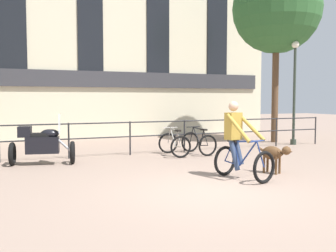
{
  "coord_description": "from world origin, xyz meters",
  "views": [
    {
      "loc": [
        -3.73,
        -6.42,
        1.76
      ],
      "look_at": [
        0.27,
        2.86,
        1.05
      ],
      "focal_mm": 42.0,
      "sensor_mm": 36.0,
      "label": 1
    }
  ],
  "objects": [
    {
      "name": "dog",
      "position": [
        2.17,
        0.96,
        0.47
      ],
      "size": [
        0.48,
        0.85,
        0.67
      ],
      "rotation": [
        0.0,
        0.0,
        0.42
      ],
      "color": "brown",
      "rests_on": "ground_plane"
    },
    {
      "name": "tree_canalside_right",
      "position": [
        6.46,
        6.36,
        5.27
      ],
      "size": [
        3.48,
        3.48,
        7.03
      ],
      "color": "brown",
      "rests_on": "ground_plane"
    },
    {
      "name": "parked_motorcycle",
      "position": [
        -2.7,
        4.39,
        0.56
      ],
      "size": [
        1.75,
        0.95,
        1.35
      ],
      "rotation": [
        0.0,
        0.0,
        1.36
      ],
      "color": "black",
      "rests_on": "ground_plane"
    },
    {
      "name": "cyclist_with_bike",
      "position": [
        1.09,
        0.82,
        0.76
      ],
      "size": [
        0.96,
        1.31,
        1.7
      ],
      "rotation": [
        0.0,
        0.0,
        0.26
      ],
      "color": "black",
      "rests_on": "ground_plane"
    },
    {
      "name": "ground_plane",
      "position": [
        0.0,
        0.0,
        0.0
      ],
      "size": [
        60.0,
        60.0,
        0.0
      ],
      "primitive_type": "plane",
      "color": "gray"
    },
    {
      "name": "street_lamp",
      "position": [
        6.58,
        5.38,
        2.21
      ],
      "size": [
        0.28,
        0.28,
        3.92
      ],
      "color": "#2D382D",
      "rests_on": "ground_plane"
    },
    {
      "name": "parked_bicycle_near_lamp",
      "position": [
        1.21,
        4.54,
        0.36
      ],
      "size": [
        0.71,
        1.14,
        0.86
      ],
      "rotation": [
        0.0,
        0.0,
        3.1
      ],
      "color": "black",
      "rests_on": "ground_plane"
    },
    {
      "name": "building_facade",
      "position": [
        0.0,
        10.99,
        5.43
      ],
      "size": [
        18.0,
        0.72,
        10.91
      ],
      "color": "beige",
      "rests_on": "ground_plane"
    },
    {
      "name": "canal_railing",
      "position": [
        -0.0,
        5.2,
        0.71
      ],
      "size": [
        15.05,
        0.05,
        1.05
      ],
      "color": "#232326",
      "rests_on": "ground_plane"
    },
    {
      "name": "parked_bicycle_mid_left",
      "position": [
        2.06,
        4.54,
        0.36
      ],
      "size": [
        0.74,
        1.15,
        0.86
      ],
      "rotation": [
        0.0,
        0.0,
        3.21
      ],
      "color": "black",
      "rests_on": "ground_plane"
    }
  ]
}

